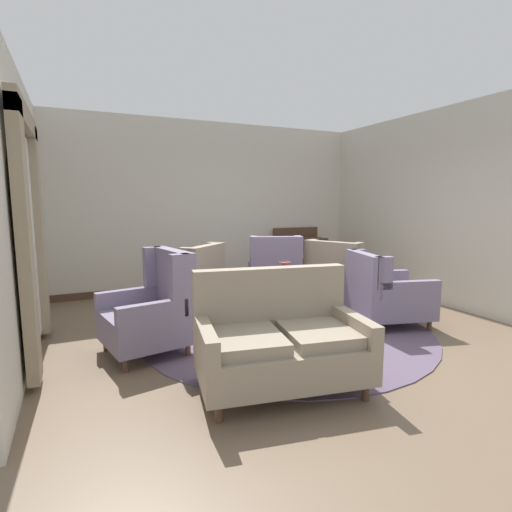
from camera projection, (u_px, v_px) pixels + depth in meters
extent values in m
plane|color=brown|center=(298.00, 338.00, 4.71)|extent=(8.72, 8.72, 0.00)
cube|color=beige|center=(213.00, 207.00, 7.31)|extent=(5.87, 0.08, 3.03)
cube|color=beige|center=(21.00, 211.00, 4.17)|extent=(0.08, 4.36, 3.03)
cube|color=beige|center=(420.00, 207.00, 6.52)|extent=(0.08, 4.36, 3.03)
cube|color=#4C3323|center=(215.00, 284.00, 7.46)|extent=(5.71, 0.03, 0.12)
cylinder|color=#5B4C60|center=(286.00, 330.00, 4.98)|extent=(3.59, 3.59, 0.01)
cube|color=silver|center=(26.00, 243.00, 3.94)|extent=(0.03, 1.11, 2.08)
cube|color=white|center=(28.00, 243.00, 3.95)|extent=(0.02, 1.19, 2.16)
cube|color=white|center=(29.00, 243.00, 3.95)|extent=(0.02, 0.04, 2.08)
cube|color=white|center=(29.00, 243.00, 3.95)|extent=(0.02, 1.11, 0.04)
cube|color=gray|center=(25.00, 245.00, 3.30)|extent=(0.10, 0.32, 2.38)
cube|color=gray|center=(39.00, 232.00, 4.62)|extent=(0.10, 0.32, 2.38)
cube|color=gray|center=(24.00, 118.00, 3.80)|extent=(0.10, 1.79, 0.20)
cylinder|color=#4C3323|center=(281.00, 292.00, 4.98)|extent=(0.85, 0.85, 0.03)
cylinder|color=#4C3323|center=(281.00, 309.00, 5.01)|extent=(0.10, 0.10, 0.42)
cube|color=#4C3323|center=(295.00, 324.00, 5.15)|extent=(0.28, 0.08, 0.07)
cube|color=#4C3323|center=(266.00, 323.00, 5.17)|extent=(0.19, 0.27, 0.07)
cube|color=#4C3323|center=(278.00, 332.00, 4.83)|extent=(0.21, 0.26, 0.07)
cylinder|color=brown|center=(285.00, 289.00, 4.97)|extent=(0.10, 0.10, 0.02)
ellipsoid|color=brown|center=(285.00, 280.00, 4.95)|extent=(0.18, 0.18, 0.22)
cylinder|color=brown|center=(285.00, 267.00, 4.93)|extent=(0.08, 0.08, 0.12)
torus|color=brown|center=(285.00, 262.00, 4.92)|extent=(0.15, 0.15, 0.02)
cube|color=gray|center=(282.00, 358.00, 3.37)|extent=(1.53, 1.06, 0.30)
cube|color=gray|center=(270.00, 298.00, 3.64)|extent=(1.42, 0.37, 0.58)
cube|color=gray|center=(248.00, 341.00, 3.22)|extent=(0.66, 0.72, 0.10)
cube|color=gray|center=(318.00, 334.00, 3.38)|extent=(0.66, 0.72, 0.10)
cube|color=gray|center=(206.00, 339.00, 3.12)|extent=(0.23, 0.74, 0.20)
cube|color=gray|center=(355.00, 326.00, 3.45)|extent=(0.23, 0.74, 0.20)
cylinder|color=#4C3323|center=(219.00, 413.00, 2.92)|extent=(0.06, 0.06, 0.14)
cylinder|color=#4C3323|center=(366.00, 392.00, 3.23)|extent=(0.06, 0.06, 0.14)
cylinder|color=#4C3323|center=(206.00, 374.00, 3.56)|extent=(0.06, 0.06, 0.14)
cylinder|color=#4C3323|center=(330.00, 360.00, 3.87)|extent=(0.06, 0.06, 0.14)
cube|color=gray|center=(187.00, 298.00, 5.55)|extent=(1.13, 1.13, 0.26)
cube|color=gray|center=(207.00, 268.00, 5.36)|extent=(0.68, 0.64, 0.63)
cube|color=gray|center=(214.00, 259.00, 5.70)|extent=(0.21, 0.21, 0.48)
cube|color=gray|center=(188.00, 266.00, 5.07)|extent=(0.21, 0.21, 0.48)
cube|color=gray|center=(197.00, 277.00, 5.85)|extent=(0.55, 0.59, 0.21)
cube|color=gray|center=(169.00, 286.00, 5.22)|extent=(0.55, 0.59, 0.21)
cylinder|color=#4C3323|center=(181.00, 304.00, 5.99)|extent=(0.06, 0.06, 0.14)
cylinder|color=#4C3323|center=(155.00, 315.00, 5.41)|extent=(0.06, 0.06, 0.14)
cylinder|color=#4C3323|center=(218.00, 308.00, 5.74)|extent=(0.06, 0.06, 0.14)
cylinder|color=#4C3323|center=(195.00, 321.00, 5.16)|extent=(0.06, 0.06, 0.14)
cube|color=slate|center=(389.00, 303.00, 5.19)|extent=(1.09, 1.03, 0.30)
cube|color=slate|center=(363.00, 273.00, 5.07)|extent=(0.34, 0.84, 0.52)
cube|color=slate|center=(384.00, 273.00, 4.72)|extent=(0.22, 0.15, 0.39)
cube|color=slate|center=(358.00, 263.00, 5.43)|extent=(0.22, 0.15, 0.39)
cube|color=slate|center=(409.00, 290.00, 4.81)|extent=(0.81, 0.30, 0.21)
cube|color=slate|center=(380.00, 278.00, 5.52)|extent=(0.81, 0.30, 0.21)
cylinder|color=#4C3323|center=(429.00, 325.00, 4.96)|extent=(0.06, 0.06, 0.14)
cylinder|color=#4C3323|center=(401.00, 311.00, 5.62)|extent=(0.06, 0.06, 0.14)
cylinder|color=#4C3323|center=(374.00, 329.00, 4.83)|extent=(0.06, 0.06, 0.14)
cylinder|color=#4C3323|center=(351.00, 313.00, 5.49)|extent=(0.06, 0.06, 0.14)
cube|color=gray|center=(340.00, 287.00, 6.11)|extent=(1.08, 1.11, 0.31)
cube|color=gray|center=(331.00, 261.00, 5.80)|extent=(0.50, 0.82, 0.59)
cube|color=gray|center=(357.00, 258.00, 5.63)|extent=(0.22, 0.18, 0.44)
cube|color=gray|center=(312.00, 254.00, 6.09)|extent=(0.22, 0.18, 0.44)
cube|color=gray|center=(365.00, 273.00, 5.88)|extent=(0.66, 0.40, 0.21)
cube|color=gray|center=(321.00, 268.00, 6.34)|extent=(0.66, 0.40, 0.21)
cylinder|color=#4C3323|center=(369.00, 301.00, 6.17)|extent=(0.06, 0.06, 0.14)
cylinder|color=#4C3323|center=(330.00, 295.00, 6.59)|extent=(0.06, 0.06, 0.14)
cylinder|color=#4C3323|center=(351.00, 310.00, 5.68)|extent=(0.06, 0.06, 0.14)
cylinder|color=#4C3323|center=(310.00, 302.00, 6.11)|extent=(0.06, 0.06, 0.14)
cube|color=slate|center=(145.00, 326.00, 4.20)|extent=(0.96, 0.97, 0.32)
cube|color=slate|center=(173.00, 278.00, 4.33)|extent=(0.30, 0.84, 0.64)
cube|color=slate|center=(153.00, 268.00, 4.56)|extent=(0.22, 0.14, 0.48)
cube|color=slate|center=(180.00, 278.00, 3.97)|extent=(0.22, 0.14, 0.48)
cube|color=slate|center=(128.00, 297.00, 4.43)|extent=(0.72, 0.24, 0.18)
cube|color=slate|center=(153.00, 312.00, 3.84)|extent=(0.72, 0.24, 0.18)
cylinder|color=#4C3323|center=(106.00, 344.00, 4.31)|extent=(0.06, 0.06, 0.14)
cylinder|color=#4C3323|center=(126.00, 365.00, 3.77)|extent=(0.06, 0.06, 0.14)
cylinder|color=#4C3323|center=(163.00, 333.00, 4.69)|extent=(0.06, 0.06, 0.14)
cylinder|color=#4C3323|center=(188.00, 350.00, 4.15)|extent=(0.06, 0.06, 0.14)
cube|color=slate|center=(274.00, 286.00, 6.32)|extent=(1.01, 1.04, 0.27)
cube|color=slate|center=(276.00, 259.00, 5.92)|extent=(0.78, 0.40, 0.69)
cube|color=slate|center=(298.00, 253.00, 6.02)|extent=(0.16, 0.22, 0.52)
cube|color=slate|center=(254.00, 253.00, 5.97)|extent=(0.16, 0.22, 0.52)
cube|color=slate|center=(294.00, 270.00, 6.35)|extent=(0.35, 0.71, 0.22)
cube|color=slate|center=(252.00, 270.00, 6.31)|extent=(0.35, 0.71, 0.22)
cylinder|color=#4C3323|center=(290.00, 293.00, 6.69)|extent=(0.06, 0.06, 0.14)
cylinder|color=#4C3323|center=(253.00, 294.00, 6.65)|extent=(0.06, 0.06, 0.14)
cylinder|color=#4C3323|center=(296.00, 303.00, 6.04)|extent=(0.06, 0.06, 0.14)
cylinder|color=#4C3323|center=(256.00, 304.00, 6.00)|extent=(0.06, 0.06, 0.14)
cylinder|color=#4C3323|center=(312.00, 257.00, 6.35)|extent=(0.57, 0.57, 0.03)
cylinder|color=#4C3323|center=(312.00, 280.00, 6.40)|extent=(0.07, 0.07, 0.71)
cylinder|color=#4C3323|center=(311.00, 300.00, 6.45)|extent=(0.37, 0.37, 0.04)
cube|color=#4C3323|center=(300.00, 258.00, 7.89)|extent=(1.01, 0.43, 0.78)
cube|color=#4C3323|center=(296.00, 233.00, 7.99)|extent=(1.01, 0.04, 0.20)
cube|color=#4C3323|center=(284.00, 283.00, 7.61)|extent=(0.06, 0.06, 0.10)
cube|color=#4C3323|center=(324.00, 279.00, 7.98)|extent=(0.06, 0.06, 0.10)
cube|color=#4C3323|center=(276.00, 280.00, 7.91)|extent=(0.06, 0.06, 0.10)
cube|color=#4C3323|center=(315.00, 276.00, 8.28)|extent=(0.06, 0.06, 0.10)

